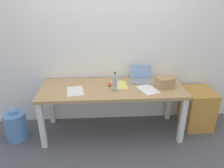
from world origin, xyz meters
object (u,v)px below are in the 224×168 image
Objects in this scene: desk at (112,93)px; filing_cabinet at (197,108)px; laptop_right at (141,78)px; water_cooler_jug at (16,126)px; beer_bottle at (115,83)px; cardboard_box at (165,82)px; computer_mouse at (110,84)px.

filing_cabinet is (1.30, 0.09, -0.34)m from desk.
laptop_right reaches higher than water_cooler_jug.
desk is at bearing 107.51° from beer_bottle.
computer_mouse is at bearing 172.35° from cardboard_box.
computer_mouse is 0.75m from cardboard_box.
filing_cabinet is (1.27, 0.19, -0.53)m from beer_bottle.
laptop_right reaches higher than filing_cabinet.
water_cooler_jug is at bearing 179.26° from beer_bottle.
laptop_right is 3.19× the size of computer_mouse.
beer_bottle reaches higher than water_cooler_jug.
computer_mouse is 1.44m from water_cooler_jug.
beer_bottle is (0.03, -0.10, 0.19)m from desk.
beer_bottle reaches higher than filing_cabinet.
beer_bottle reaches higher than laptop_right.
filing_cabinet is (2.65, 0.18, 0.09)m from water_cooler_jug.
laptop_right is 0.70× the size of water_cooler_jug.
cardboard_box is at bearing -39.21° from laptop_right.
desk is 19.72× the size of computer_mouse.
cardboard_box is (0.74, -0.10, 0.05)m from computer_mouse.
water_cooler_jug is (-1.38, 0.02, -0.62)m from beer_bottle.
computer_mouse is at bearing -178.85° from filing_cabinet.
desk is 0.74m from cardboard_box.
beer_bottle reaches higher than desk.
filing_cabinet is (0.87, -0.11, -0.48)m from laptop_right.
filing_cabinet is (1.32, 0.03, -0.44)m from computer_mouse.
cardboard_box is 0.77m from filing_cabinet.
computer_mouse is at bearing 6.41° from water_cooler_jug.
desk is 7.65× the size of beer_bottle.
laptop_right is 1.38× the size of cardboard_box.
beer_bottle is (-0.40, -0.30, 0.05)m from laptop_right.
beer_bottle reaches higher than cardboard_box.
cardboard_box is 0.51× the size of water_cooler_jug.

